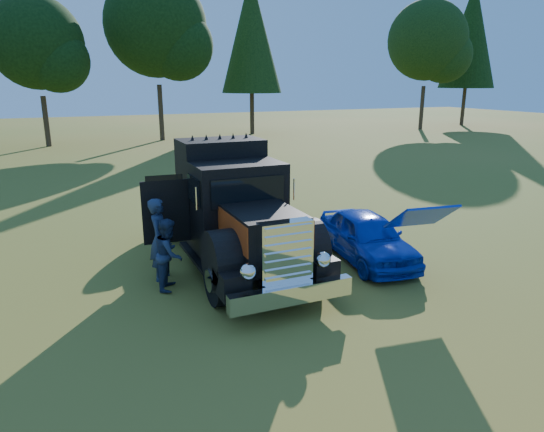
{
  "coord_description": "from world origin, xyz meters",
  "views": [
    {
      "loc": [
        -3.18,
        -7.79,
        4.41
      ],
      "look_at": [
        1.06,
        1.99,
        1.43
      ],
      "focal_mm": 32.0,
      "sensor_mm": 36.0,
      "label": 1
    }
  ],
  "objects": [
    {
      "name": "ground",
      "position": [
        0.0,
        0.0,
        0.0
      ],
      "size": [
        120.0,
        120.0,
        0.0
      ],
      "primitive_type": "plane",
      "color": "#435D1B",
      "rests_on": "ground"
    },
    {
      "name": "spectator_far",
      "position": [
        -1.3,
        2.16,
        0.79
      ],
      "size": [
        0.86,
        0.94,
        1.58
      ],
      "primitive_type": "imported",
      "rotation": [
        0.0,
        0.0,
        1.16
      ],
      "color": "#202A4C",
      "rests_on": "ground"
    },
    {
      "name": "diamond_t_truck",
      "position": [
        0.46,
        3.03,
        1.28
      ],
      "size": [
        3.38,
        7.16,
        3.0
      ],
      "color": "black",
      "rests_on": "ground"
    },
    {
      "name": "treeline",
      "position": [
        -4.61,
        27.19,
        7.77
      ],
      "size": [
        72.1,
        24.04,
        13.84
      ],
      "color": "#2D2116",
      "rests_on": "ground"
    },
    {
      "name": "hotrod_coupe",
      "position": [
        3.64,
        1.91,
        0.63
      ],
      "size": [
        1.9,
        4.12,
        1.89
      ],
      "color": "#070B9C",
      "rests_on": "ground"
    },
    {
      "name": "spectator_near",
      "position": [
        -1.37,
        2.77,
        0.95
      ],
      "size": [
        0.69,
        0.81,
        1.9
      ],
      "primitive_type": "imported",
      "rotation": [
        0.0,
        0.0,
        1.17
      ],
      "color": "#1B1C3F",
      "rests_on": "ground"
    }
  ]
}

